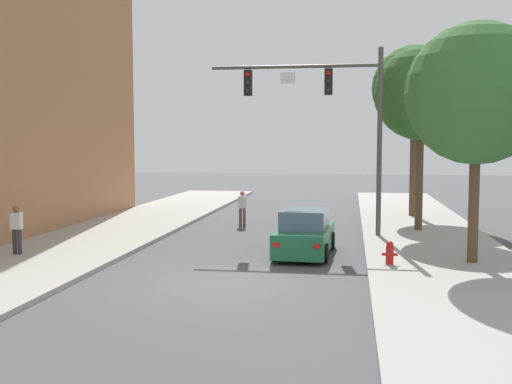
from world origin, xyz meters
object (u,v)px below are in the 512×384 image
(fire_hydrant, at_px, (390,253))
(pedestrian_sidewalk_left_walker, at_px, (17,227))
(pedestrian_crossing_road, at_px, (242,207))
(street_tree_nearest, at_px, (477,94))
(street_tree_third, at_px, (414,88))
(traffic_signal_mast, at_px, (330,106))
(car_lead_green, at_px, (305,234))
(street_tree_second, at_px, (421,94))

(fire_hydrant, bearing_deg, pedestrian_sidewalk_left_walker, -179.04)
(pedestrian_crossing_road, distance_m, street_tree_nearest, 12.73)
(pedestrian_sidewalk_left_walker, relative_size, street_tree_third, 0.19)
(traffic_signal_mast, bearing_deg, street_tree_third, 60.61)
(fire_hydrant, bearing_deg, traffic_signal_mast, 108.96)
(pedestrian_sidewalk_left_walker, bearing_deg, car_lead_green, 12.70)
(traffic_signal_mast, distance_m, car_lead_green, 6.22)
(street_tree_second, bearing_deg, car_lead_green, -127.01)
(traffic_signal_mast, relative_size, street_tree_second, 0.96)
(traffic_signal_mast, relative_size, street_tree_nearest, 1.01)
(traffic_signal_mast, distance_m, fire_hydrant, 8.00)
(pedestrian_sidewalk_left_walker, distance_m, fire_hydrant, 12.25)
(pedestrian_crossing_road, height_order, street_tree_nearest, street_tree_nearest)
(pedestrian_sidewalk_left_walker, bearing_deg, street_tree_nearest, 3.58)
(traffic_signal_mast, distance_m, street_tree_nearest, 7.04)
(traffic_signal_mast, distance_m, street_tree_third, 8.20)
(pedestrian_sidewalk_left_walker, xyz_separation_m, pedestrian_crossing_road, (6.05, 9.03, -0.15))
(car_lead_green, bearing_deg, street_tree_nearest, -12.76)
(traffic_signal_mast, height_order, street_tree_third, street_tree_third)
(street_tree_nearest, xyz_separation_m, street_tree_third, (-0.67, 12.35, 1.26))
(street_tree_second, bearing_deg, street_tree_third, 87.45)
(traffic_signal_mast, height_order, car_lead_green, traffic_signal_mast)
(traffic_signal_mast, xyz_separation_m, pedestrian_sidewalk_left_walker, (-10.17, -6.22, -4.30))
(street_tree_third, bearing_deg, pedestrian_crossing_road, -152.28)
(traffic_signal_mast, height_order, fire_hydrant, traffic_signal_mast)
(pedestrian_crossing_road, bearing_deg, pedestrian_sidewalk_left_walker, -123.84)
(traffic_signal_mast, xyz_separation_m, street_tree_third, (3.97, 7.06, 1.27))
(pedestrian_crossing_road, bearing_deg, traffic_signal_mast, -34.33)
(car_lead_green, distance_m, fire_hydrant, 3.38)
(street_tree_second, xyz_separation_m, street_tree_third, (0.23, 5.26, 0.70))
(traffic_signal_mast, bearing_deg, street_tree_nearest, -48.76)
(traffic_signal_mast, distance_m, pedestrian_crossing_road, 6.68)
(car_lead_green, height_order, fire_hydrant, car_lead_green)
(car_lead_green, xyz_separation_m, street_tree_nearest, (5.34, -1.21, 4.65))
(car_lead_green, distance_m, street_tree_nearest, 7.18)
(pedestrian_crossing_road, distance_m, street_tree_second, 9.37)
(street_tree_nearest, xyz_separation_m, street_tree_second, (-0.90, 7.09, 0.56))
(car_lead_green, bearing_deg, pedestrian_sidewalk_left_walker, -167.30)
(pedestrian_sidewalk_left_walker, relative_size, street_tree_nearest, 0.22)
(pedestrian_sidewalk_left_walker, bearing_deg, fire_hydrant, 0.96)
(pedestrian_crossing_road, relative_size, street_tree_second, 0.21)
(car_lead_green, xyz_separation_m, pedestrian_sidewalk_left_walker, (-9.47, -2.13, 0.34))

